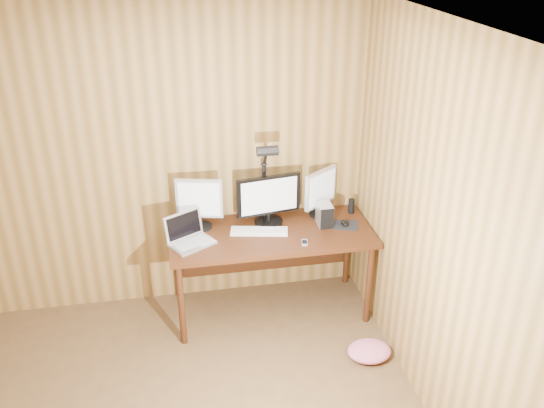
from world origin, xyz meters
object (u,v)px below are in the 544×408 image
object	(u,v)px
keyboard	(259,231)
hard_drive	(325,215)
monitor_left	(200,202)
mouse	(345,223)
speaker	(351,206)
laptop	(188,236)
desk	(269,241)
monitor_center	(269,199)
desk_lamp	(266,171)
monitor_right	(321,192)
phone	(305,242)

from	to	relation	value
keyboard	hard_drive	world-z (taller)	hard_drive
monitor_left	mouse	xyz separation A→B (m)	(1.14, -0.17, -0.20)
mouse	speaker	bearing A→B (deg)	82.41
monitor_left	hard_drive	distance (m)	1.00
laptop	keyboard	size ratio (longest dim) A/B	0.85
desk	speaker	world-z (taller)	speaker
monitor_center	desk_lamp	xyz separation A→B (m)	(-0.01, 0.04, 0.23)
monitor_right	desk	bearing A→B (deg)	161.26
desk	monitor_left	world-z (taller)	monitor_left
monitor_right	mouse	distance (m)	0.32
desk	speaker	distance (m)	0.76
hard_drive	phone	bearing A→B (deg)	-130.83
hard_drive	desk	bearing A→B (deg)	176.10
phone	desk	bearing A→B (deg)	138.05
monitor_center	hard_drive	distance (m)	0.47
laptop	desk_lamp	bearing A→B (deg)	-9.19
desk	laptop	distance (m)	0.68
mouse	desk_lamp	distance (m)	0.77
hard_drive	monitor_right	bearing A→B (deg)	87.80
monitor_left	laptop	xyz separation A→B (m)	(-0.11, -0.22, -0.17)
laptop	hard_drive	bearing A→B (deg)	-24.90
monitor_center	mouse	world-z (taller)	monitor_center
keyboard	mouse	bearing A→B (deg)	10.69
desk	desk_lamp	bearing A→B (deg)	91.88
monitor_center	laptop	xyz separation A→B (m)	(-0.65, -0.20, -0.16)
hard_drive	phone	distance (m)	0.35
desk_lamp	speaker	bearing A→B (deg)	7.87
mouse	phone	world-z (taller)	mouse
keyboard	phone	distance (m)	0.39
phone	speaker	size ratio (longest dim) A/B	0.79
laptop	hard_drive	world-z (taller)	laptop
speaker	keyboard	bearing A→B (deg)	-166.68
desk	monitor_right	size ratio (longest dim) A/B	4.00
desk	speaker	xyz separation A→B (m)	(0.72, 0.13, 0.18)
laptop	keyboard	xyz separation A→B (m)	(0.55, 0.06, -0.05)
hard_drive	desk_lamp	distance (m)	0.59
hard_drive	speaker	world-z (taller)	hard_drive
mouse	speaker	world-z (taller)	speaker
desk	laptop	size ratio (longest dim) A/B	4.05
monitor_center	mouse	size ratio (longest dim) A/B	5.08
monitor_left	desk_lamp	size ratio (longest dim) A/B	0.58
keyboard	monitor_left	bearing A→B (deg)	171.43
desk	mouse	world-z (taller)	mouse
mouse	phone	distance (m)	0.44
keyboard	hard_drive	size ratio (longest dim) A/B	2.60
desk	laptop	world-z (taller)	laptop
monitor_right	desk_lamp	size ratio (longest dim) A/B	0.56
monitor_right	desk_lamp	distance (m)	0.51
monitor_center	phone	size ratio (longest dim) A/B	5.34
monitor_center	monitor_right	size ratio (longest dim) A/B	1.31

